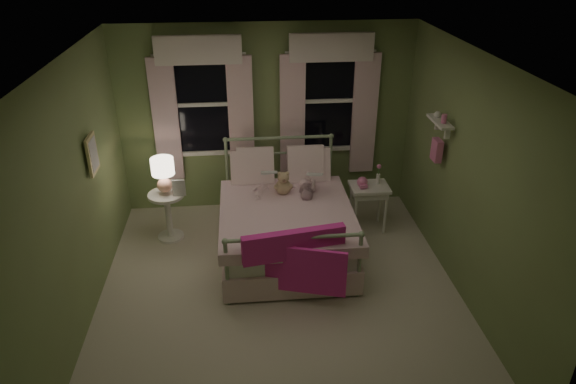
{
  "coord_description": "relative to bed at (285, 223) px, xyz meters",
  "views": [
    {
      "loc": [
        -0.35,
        -4.62,
        3.66
      ],
      "look_at": [
        0.14,
        0.49,
        1.0
      ],
      "focal_mm": 32.0,
      "sensor_mm": 36.0,
      "label": 1
    }
  ],
  "objects": [
    {
      "name": "pink_toy",
      "position": [
        1.04,
        0.39,
        0.32
      ],
      "size": [
        0.14,
        0.19,
        0.14
      ],
      "color": "pink",
      "rests_on": "nightstand_right"
    },
    {
      "name": "bud_vase",
      "position": [
        1.26,
        0.45,
        0.41
      ],
      "size": [
        0.06,
        0.06,
        0.28
      ],
      "color": "white",
      "rests_on": "nightstand_right"
    },
    {
      "name": "teddy_bear",
      "position": [
        0.0,
        0.26,
        0.41
      ],
      "size": [
        0.24,
        0.2,
        0.32
      ],
      "color": "tan",
      "rests_on": "bed"
    },
    {
      "name": "nightstand_right",
      "position": [
        1.14,
        0.4,
        0.17
      ],
      "size": [
        0.5,
        0.4,
        0.64
      ],
      "color": "white",
      "rests_on": "ground"
    },
    {
      "name": "pink_throw",
      "position": [
        0.0,
        -1.03,
        0.23
      ],
      "size": [
        1.1,
        0.38,
        0.71
      ],
      "color": "#D82A95",
      "rests_on": "bed"
    },
    {
      "name": "framed_picture",
      "position": [
        -2.09,
        -0.23,
        1.12
      ],
      "size": [
        0.03,
        0.32,
        0.42
      ],
      "color": "beige",
      "rests_on": "room_shell"
    },
    {
      "name": "window_right",
      "position": [
        0.71,
        1.2,
        1.24
      ],
      "size": [
        1.34,
        0.13,
        1.96
      ],
      "color": "black",
      "rests_on": "room_shell"
    },
    {
      "name": "book_nightstand",
      "position": [
        -1.38,
        0.35,
        0.27
      ],
      "size": [
        0.18,
        0.23,
        0.02
      ],
      "primitive_type": "imported",
      "rotation": [
        0.0,
        0.0,
        -0.06
      ],
      "color": "beige",
      "rests_on": "nightstand_left"
    },
    {
      "name": "nightstand_left",
      "position": [
        -1.48,
        0.43,
        0.03
      ],
      "size": [
        0.46,
        0.46,
        0.65
      ],
      "color": "white",
      "rests_on": "ground"
    },
    {
      "name": "child_left",
      "position": [
        -0.28,
        0.42,
        0.52
      ],
      "size": [
        0.27,
        0.21,
        0.67
      ],
      "primitive_type": "imported",
      "rotation": [
        0.0,
        0.0,
        2.92
      ],
      "color": "#F7D1DD",
      "rests_on": "bed"
    },
    {
      "name": "bed",
      "position": [
        0.0,
        0.0,
        0.0
      ],
      "size": [
        1.58,
        2.04,
        1.18
      ],
      "color": "white",
      "rests_on": "ground"
    },
    {
      "name": "window_left",
      "position": [
        -0.99,
        1.2,
        1.24
      ],
      "size": [
        1.34,
        0.13,
        1.96
      ],
      "color": "black",
      "rests_on": "room_shell"
    },
    {
      "name": "wall_shelf",
      "position": [
        1.76,
        -0.13,
        1.14
      ],
      "size": [
        0.15,
        0.5,
        0.6
      ],
      "color": "white",
      "rests_on": "room_shell"
    },
    {
      "name": "room_shell",
      "position": [
        -0.14,
        -0.83,
        0.92
      ],
      "size": [
        4.2,
        4.2,
        4.2
      ],
      "color": "beige",
      "rests_on": "ground"
    },
    {
      "name": "book_left",
      "position": [
        -0.28,
        0.17,
        0.58
      ],
      "size": [
        0.2,
        0.13,
        0.26
      ],
      "primitive_type": "imported",
      "rotation": [
        1.22,
        0.0,
        -0.05
      ],
      "color": "beige",
      "rests_on": "child_left"
    },
    {
      "name": "child_right",
      "position": [
        0.28,
        0.42,
        0.58
      ],
      "size": [
        0.41,
        0.33,
        0.79
      ],
      "primitive_type": "imported",
      "rotation": [
        0.0,
        0.0,
        3.06
      ],
      "color": "#F7D1DD",
      "rests_on": "bed"
    },
    {
      "name": "table_lamp",
      "position": [
        -1.48,
        0.43,
        0.57
      ],
      "size": [
        0.29,
        0.29,
        0.46
      ],
      "color": "#F9AD93",
      "rests_on": "nightstand_left"
    },
    {
      "name": "book_right",
      "position": [
        0.28,
        0.17,
        0.54
      ],
      "size": [
        0.22,
        0.15,
        0.26
      ],
      "primitive_type": "imported",
      "rotation": [
        1.22,
        0.0,
        -0.22
      ],
      "color": "beige",
      "rests_on": "child_right"
    }
  ]
}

